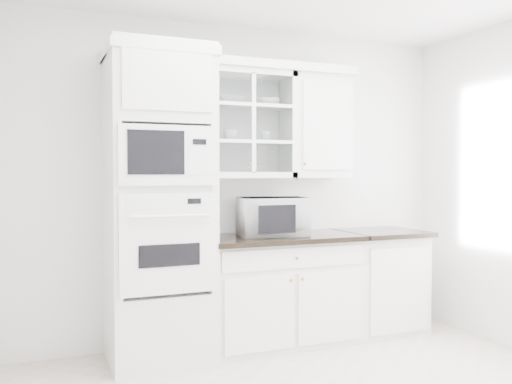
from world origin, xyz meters
name	(u,v)px	position (x,y,z in m)	size (l,w,h in m)	color
room_shell	(307,121)	(0.00, 0.43, 1.78)	(4.00, 3.50, 2.70)	white
oven_column	(159,205)	(-0.75, 1.42, 1.20)	(0.76, 0.68, 2.40)	white
base_cabinet_run	(280,289)	(0.28, 1.45, 0.46)	(1.32, 0.67, 0.92)	white
extra_base_cabinet	(379,280)	(1.28, 1.45, 0.46)	(0.72, 0.67, 0.92)	white
upper_cabinet_glass	(246,125)	(0.03, 1.58, 1.85)	(0.80, 0.33, 0.90)	white
upper_cabinet_solid	(317,127)	(0.71, 1.58, 1.85)	(0.55, 0.33, 0.90)	white
crown_molding	(235,65)	(-0.07, 1.56, 2.33)	(2.14, 0.38, 0.07)	white
countertop_microwave	(272,216)	(0.20, 1.44, 1.08)	(0.55, 0.46, 0.32)	white
bowl_a	(227,101)	(-0.14, 1.59, 2.04)	(0.25, 0.25, 0.06)	white
bowl_b	(267,103)	(0.23, 1.60, 2.04)	(0.22, 0.22, 0.07)	white
cup_a	(231,135)	(-0.11, 1.58, 1.76)	(0.11, 0.11, 0.09)	white
cup_b	(264,137)	(0.19, 1.58, 1.75)	(0.09, 0.09, 0.08)	white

